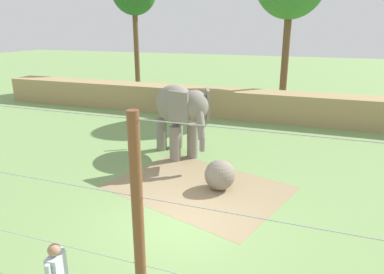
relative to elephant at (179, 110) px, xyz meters
The scene contains 6 objects.
ground_plane 5.80m from the elephant, 67.16° to the right, with size 120.00×120.00×0.00m, color #759956.
dirt_patch 3.79m from the elephant, 56.57° to the right, with size 5.63×4.15×0.01m, color #937F5B.
embankment_wall 7.89m from the elephant, 74.28° to the left, with size 36.00×1.80×1.63m, color tan.
elephant is the anchor object (origin of this frame).
enrichment_ball 3.87m from the elephant, 45.86° to the right, with size 1.03×1.03×1.03m, color gray.
cable_fence 8.15m from the elephant, 74.44° to the right, with size 10.42×0.23×3.87m.
Camera 1 is at (3.27, -8.13, 5.26)m, focal length 33.20 mm.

